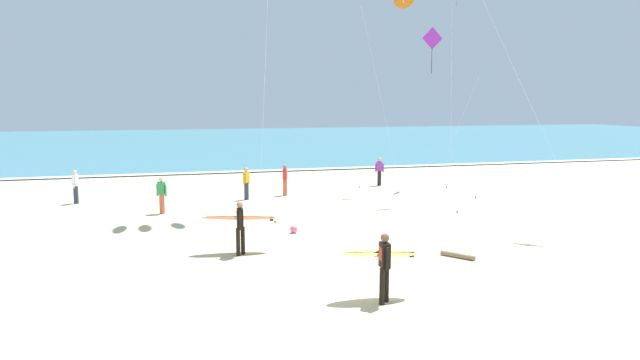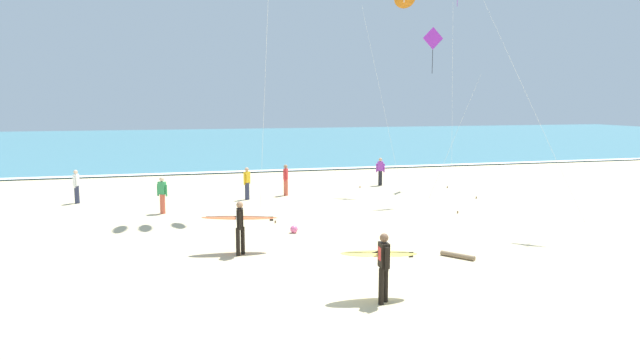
{
  "view_description": "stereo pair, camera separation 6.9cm",
  "coord_description": "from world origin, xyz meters",
  "px_view_note": "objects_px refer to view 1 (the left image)",
  "views": [
    {
      "loc": [
        -4.83,
        -14.24,
        4.8
      ],
      "look_at": [
        0.24,
        4.15,
        2.17
      ],
      "focal_mm": 32.4,
      "sensor_mm": 36.0,
      "label": 1
    },
    {
      "loc": [
        -4.77,
        -14.26,
        4.8
      ],
      "look_at": [
        0.24,
        4.15,
        2.17
      ],
      "focal_mm": 32.4,
      "sensor_mm": 36.0,
      "label": 2
    }
  ],
  "objects_px": {
    "bystander_green_top": "(162,195)",
    "beach_ball": "(294,229)",
    "bystander_white_top": "(75,186)",
    "kite_diamond_violet_low": "(434,46)",
    "bystander_red_top": "(285,180)",
    "surfer_trailing": "(382,259)",
    "bystander_yellow_top": "(246,183)",
    "driftwood_log": "(458,255)",
    "surfer_lead": "(240,221)",
    "bystander_purple_top": "(379,171)"
  },
  "relations": [
    {
      "from": "bystander_red_top",
      "to": "bystander_green_top",
      "type": "bearing_deg",
      "value": -151.68
    },
    {
      "from": "bystander_white_top",
      "to": "beach_ball",
      "type": "height_order",
      "value": "bystander_white_top"
    },
    {
      "from": "bystander_white_top",
      "to": "bystander_red_top",
      "type": "relative_size",
      "value": 1.0
    },
    {
      "from": "bystander_white_top",
      "to": "beach_ball",
      "type": "bearing_deg",
      "value": -45.52
    },
    {
      "from": "bystander_red_top",
      "to": "beach_ball",
      "type": "relative_size",
      "value": 5.68
    },
    {
      "from": "beach_ball",
      "to": "bystander_white_top",
      "type": "bearing_deg",
      "value": 134.48
    },
    {
      "from": "bystander_yellow_top",
      "to": "bystander_purple_top",
      "type": "relative_size",
      "value": 1.0
    },
    {
      "from": "driftwood_log",
      "to": "beach_ball",
      "type": "bearing_deg",
      "value": 131.62
    },
    {
      "from": "surfer_trailing",
      "to": "kite_diamond_violet_low",
      "type": "xyz_separation_m",
      "value": [
        7.42,
        12.51,
        6.26
      ]
    },
    {
      "from": "bystander_yellow_top",
      "to": "bystander_purple_top",
      "type": "distance_m",
      "value": 8.44
    },
    {
      "from": "surfer_trailing",
      "to": "bystander_yellow_top",
      "type": "bearing_deg",
      "value": 94.09
    },
    {
      "from": "kite_diamond_violet_low",
      "to": "bystander_green_top",
      "type": "relative_size",
      "value": 5.15
    },
    {
      "from": "bystander_red_top",
      "to": "kite_diamond_violet_low",
      "type": "bearing_deg",
      "value": -27.88
    },
    {
      "from": "bystander_green_top",
      "to": "beach_ball",
      "type": "distance_m",
      "value": 6.88
    },
    {
      "from": "beach_ball",
      "to": "driftwood_log",
      "type": "xyz_separation_m",
      "value": [
        4.12,
        -4.63,
        -0.06
      ]
    },
    {
      "from": "surfer_lead",
      "to": "driftwood_log",
      "type": "xyz_separation_m",
      "value": [
        6.38,
        -2.28,
        -0.97
      ]
    },
    {
      "from": "kite_diamond_violet_low",
      "to": "bystander_green_top",
      "type": "bearing_deg",
      "value": 179.39
    },
    {
      "from": "bystander_white_top",
      "to": "driftwood_log",
      "type": "xyz_separation_m",
      "value": [
        12.63,
        -13.31,
        -0.74
      ]
    },
    {
      "from": "bystander_green_top",
      "to": "bystander_yellow_top",
      "type": "xyz_separation_m",
      "value": [
        3.99,
        2.56,
        0.0
      ]
    },
    {
      "from": "bystander_yellow_top",
      "to": "bystander_red_top",
      "type": "height_order",
      "value": "same"
    },
    {
      "from": "surfer_trailing",
      "to": "bystander_yellow_top",
      "type": "relative_size",
      "value": 1.24
    },
    {
      "from": "surfer_lead",
      "to": "bystander_purple_top",
      "type": "xyz_separation_m",
      "value": [
        9.62,
        12.7,
        -0.24
      ]
    },
    {
      "from": "surfer_lead",
      "to": "bystander_green_top",
      "type": "distance_m",
      "value": 7.78
    },
    {
      "from": "bystander_green_top",
      "to": "bystander_red_top",
      "type": "bearing_deg",
      "value": 28.32
    },
    {
      "from": "surfer_trailing",
      "to": "bystander_white_top",
      "type": "relative_size",
      "value": 1.24
    },
    {
      "from": "surfer_trailing",
      "to": "bystander_purple_top",
      "type": "bearing_deg",
      "value": 68.95
    },
    {
      "from": "bystander_green_top",
      "to": "bystander_white_top",
      "type": "distance_m",
      "value": 5.32
    },
    {
      "from": "surfer_lead",
      "to": "beach_ball",
      "type": "relative_size",
      "value": 8.71
    },
    {
      "from": "surfer_lead",
      "to": "bystander_purple_top",
      "type": "height_order",
      "value": "surfer_lead"
    },
    {
      "from": "bystander_white_top",
      "to": "kite_diamond_violet_low",
      "type": "bearing_deg",
      "value": -12.92
    },
    {
      "from": "bystander_green_top",
      "to": "bystander_white_top",
      "type": "xyz_separation_m",
      "value": [
        -3.89,
        3.63,
        0.0
      ]
    },
    {
      "from": "bystander_white_top",
      "to": "bystander_yellow_top",
      "type": "bearing_deg",
      "value": -7.7
    },
    {
      "from": "driftwood_log",
      "to": "bystander_green_top",
      "type": "bearing_deg",
      "value": 132.08
    },
    {
      "from": "surfer_lead",
      "to": "driftwood_log",
      "type": "relative_size",
      "value": 2.2
    },
    {
      "from": "surfer_lead",
      "to": "bystander_yellow_top",
      "type": "relative_size",
      "value": 1.53
    },
    {
      "from": "kite_diamond_violet_low",
      "to": "bystander_purple_top",
      "type": "height_order",
      "value": "kite_diamond_violet_low"
    },
    {
      "from": "driftwood_log",
      "to": "kite_diamond_violet_low",
      "type": "bearing_deg",
      "value": 68.56
    },
    {
      "from": "beach_ball",
      "to": "bystander_yellow_top",
      "type": "bearing_deg",
      "value": 94.77
    },
    {
      "from": "bystander_green_top",
      "to": "beach_ball",
      "type": "xyz_separation_m",
      "value": [
        4.63,
        -5.05,
        -0.67
      ]
    },
    {
      "from": "surfer_lead",
      "to": "bystander_red_top",
      "type": "height_order",
      "value": "surfer_lead"
    },
    {
      "from": "surfer_lead",
      "to": "surfer_trailing",
      "type": "distance_m",
      "value": 5.9
    },
    {
      "from": "surfer_trailing",
      "to": "bystander_white_top",
      "type": "distance_m",
      "value": 18.58
    },
    {
      "from": "kite_diamond_violet_low",
      "to": "beach_ball",
      "type": "xyz_separation_m",
      "value": [
        -7.87,
        -4.92,
        -7.16
      ]
    },
    {
      "from": "bystander_white_top",
      "to": "bystander_purple_top",
      "type": "height_order",
      "value": "same"
    },
    {
      "from": "surfer_lead",
      "to": "kite_diamond_violet_low",
      "type": "relative_size",
      "value": 0.3
    },
    {
      "from": "bystander_red_top",
      "to": "beach_ball",
      "type": "height_order",
      "value": "bystander_red_top"
    },
    {
      "from": "surfer_lead",
      "to": "bystander_white_top",
      "type": "bearing_deg",
      "value": 119.53
    },
    {
      "from": "kite_diamond_violet_low",
      "to": "bystander_red_top",
      "type": "xyz_separation_m",
      "value": [
        -6.43,
        3.4,
        -6.49
      ]
    },
    {
      "from": "bystander_purple_top",
      "to": "surfer_trailing",
      "type": "bearing_deg",
      "value": -111.05
    },
    {
      "from": "surfer_trailing",
      "to": "bystander_green_top",
      "type": "distance_m",
      "value": 13.63
    }
  ]
}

